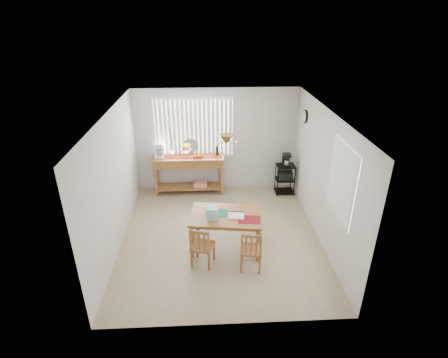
{
  "coord_description": "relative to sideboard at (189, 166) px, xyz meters",
  "views": [
    {
      "loc": [
        -0.24,
        -5.99,
        4.23
      ],
      "look_at": [
        0.1,
        0.55,
        1.05
      ],
      "focal_mm": 28.0,
      "sensor_mm": 36.0,
      "label": 1
    }
  ],
  "objects": [
    {
      "name": "chair_left",
      "position": [
        0.32,
        -2.87,
        -0.33
      ],
      "size": [
        0.48,
        0.48,
        0.83
      ],
      "color": "#956032",
      "rests_on": "ground"
    },
    {
      "name": "cart_items",
      "position": [
        2.39,
        -0.15,
        0.18
      ],
      "size": [
        0.18,
        0.22,
        0.32
      ],
      "color": "black",
      "rests_on": "wire_cart"
    },
    {
      "name": "room_shell",
      "position": [
        0.69,
        -1.97,
        0.96
      ],
      "size": [
        4.2,
        4.7,
        2.7
      ],
      "color": "beige",
      "rests_on": "ground"
    },
    {
      "name": "ground",
      "position": [
        0.69,
        -1.98,
        -0.74
      ],
      "size": [
        4.0,
        4.5,
        0.01
      ],
      "primitive_type": "cube",
      "color": "tan"
    },
    {
      "name": "wire_cart",
      "position": [
        2.39,
        -0.16,
        -0.27
      ],
      "size": [
        0.45,
        0.36,
        0.77
      ],
      "color": "black",
      "rests_on": "ground"
    },
    {
      "name": "table_items",
      "position": [
        0.64,
        -2.42,
        0.08
      ],
      "size": [
        1.04,
        0.61,
        0.23
      ],
      "color": "#15775B",
      "rests_on": "dining_table"
    },
    {
      "name": "sideboard_items",
      "position": [
        -0.29,
        0.02,
        0.4
      ],
      "size": [
        1.66,
        0.42,
        0.75
      ],
      "color": "maroon",
      "rests_on": "sideboard"
    },
    {
      "name": "sideboard",
      "position": [
        0.0,
        0.0,
        0.0
      ],
      "size": [
        1.74,
        0.49,
        0.98
      ],
      "color": "#956032",
      "rests_on": "ground"
    },
    {
      "name": "dining_table",
      "position": [
        0.79,
        -2.32,
        -0.09
      ],
      "size": [
        1.45,
        1.03,
        0.73
      ],
      "color": "#956032",
      "rests_on": "ground"
    },
    {
      "name": "chair_right",
      "position": [
        1.19,
        -3.01,
        -0.33
      ],
      "size": [
        0.43,
        0.43,
        0.82
      ],
      "color": "#956032",
      "rests_on": "ground"
    }
  ]
}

